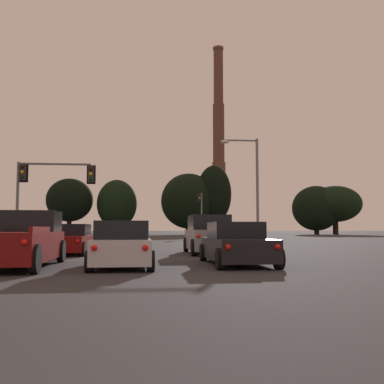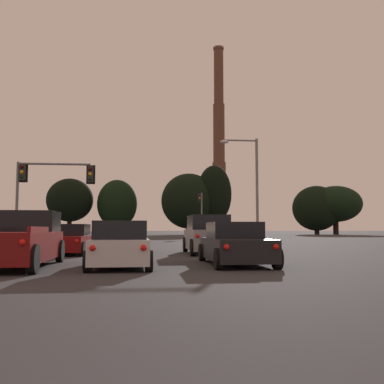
{
  "view_description": "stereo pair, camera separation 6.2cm",
  "coord_description": "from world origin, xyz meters",
  "px_view_note": "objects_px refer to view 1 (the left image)",
  "views": [
    {
      "loc": [
        0.41,
        -0.92,
        1.19
      ],
      "look_at": [
        6.12,
        53.37,
        5.71
      ],
      "focal_mm": 42.0,
      "sensor_mm": 36.0,
      "label": 1
    },
    {
      "loc": [
        0.47,
        -0.93,
        1.19
      ],
      "look_at": [
        6.12,
        53.37,
        5.71
      ],
      "focal_mm": 42.0,
      "sensor_mm": 36.0,
      "label": 2
    }
  ],
  "objects_px": {
    "suv_right_lane_front": "(209,235)",
    "hatchback_center_lane_second": "(122,246)",
    "traffic_light_overhead_left": "(44,182)",
    "sedan_left_lane_front": "(70,240)",
    "smokestack": "(219,159)",
    "street_lamp": "(251,179)",
    "sedan_right_lane_second": "(236,245)",
    "pickup_truck_left_lane_second": "(20,241)",
    "traffic_light_far_right": "(201,208)"
  },
  "relations": [
    {
      "from": "suv_right_lane_front",
      "to": "hatchback_center_lane_second",
      "type": "height_order",
      "value": "suv_right_lane_front"
    },
    {
      "from": "suv_right_lane_front",
      "to": "traffic_light_overhead_left",
      "type": "height_order",
      "value": "traffic_light_overhead_left"
    },
    {
      "from": "traffic_light_overhead_left",
      "to": "hatchback_center_lane_second",
      "type": "bearing_deg",
      "value": -69.37
    },
    {
      "from": "sedan_left_lane_front",
      "to": "smokestack",
      "type": "relative_size",
      "value": 0.09
    },
    {
      "from": "hatchback_center_lane_second",
      "to": "street_lamp",
      "type": "xyz_separation_m",
      "value": [
        8.43,
        17.8,
        4.17
      ]
    },
    {
      "from": "sedan_left_lane_front",
      "to": "sedan_right_lane_second",
      "type": "bearing_deg",
      "value": -45.71
    },
    {
      "from": "sedan_left_lane_front",
      "to": "suv_right_lane_front",
      "type": "bearing_deg",
      "value": -2.33
    },
    {
      "from": "pickup_truck_left_lane_second",
      "to": "traffic_light_overhead_left",
      "type": "relative_size",
      "value": 1.01
    },
    {
      "from": "traffic_light_overhead_left",
      "to": "smokestack",
      "type": "xyz_separation_m",
      "value": [
        26.89,
        93.38,
        16.59
      ]
    },
    {
      "from": "sedan_left_lane_front",
      "to": "smokestack",
      "type": "xyz_separation_m",
      "value": [
        23.98,
        100.9,
        20.11
      ]
    },
    {
      "from": "hatchback_center_lane_second",
      "to": "traffic_light_far_right",
      "type": "relative_size",
      "value": 0.7
    },
    {
      "from": "pickup_truck_left_lane_second",
      "to": "smokestack",
      "type": "distance_m",
      "value": 112.55
    },
    {
      "from": "traffic_light_far_right",
      "to": "smokestack",
      "type": "bearing_deg",
      "value": 78.44
    },
    {
      "from": "sedan_left_lane_front",
      "to": "traffic_light_far_right",
      "type": "xyz_separation_m",
      "value": [
        10.83,
        36.6,
        3.23
      ]
    },
    {
      "from": "suv_right_lane_front",
      "to": "street_lamp",
      "type": "relative_size",
      "value": 0.63
    },
    {
      "from": "traffic_light_overhead_left",
      "to": "street_lamp",
      "type": "distance_m",
      "value": 14.42
    },
    {
      "from": "suv_right_lane_front",
      "to": "pickup_truck_left_lane_second",
      "type": "height_order",
      "value": "suv_right_lane_front"
    },
    {
      "from": "hatchback_center_lane_second",
      "to": "traffic_light_far_right",
      "type": "distance_m",
      "value": 45.19
    },
    {
      "from": "street_lamp",
      "to": "smokestack",
      "type": "bearing_deg",
      "value": 82.04
    },
    {
      "from": "sedan_right_lane_second",
      "to": "pickup_truck_left_lane_second",
      "type": "relative_size",
      "value": 0.85
    },
    {
      "from": "hatchback_center_lane_second",
      "to": "smokestack",
      "type": "height_order",
      "value": "smokestack"
    },
    {
      "from": "traffic_light_overhead_left",
      "to": "smokestack",
      "type": "distance_m",
      "value": 98.58
    },
    {
      "from": "sedan_left_lane_front",
      "to": "traffic_light_overhead_left",
      "type": "xyz_separation_m",
      "value": [
        -2.91,
        7.51,
        3.52
      ]
    },
    {
      "from": "pickup_truck_left_lane_second",
      "to": "traffic_light_overhead_left",
      "type": "bearing_deg",
      "value": 98.22
    },
    {
      "from": "suv_right_lane_front",
      "to": "street_lamp",
      "type": "bearing_deg",
      "value": 66.12
    },
    {
      "from": "hatchback_center_lane_second",
      "to": "traffic_light_overhead_left",
      "type": "bearing_deg",
      "value": 109.78
    },
    {
      "from": "sedan_left_lane_front",
      "to": "traffic_light_overhead_left",
      "type": "height_order",
      "value": "traffic_light_overhead_left"
    },
    {
      "from": "suv_right_lane_front",
      "to": "sedan_right_lane_second",
      "type": "height_order",
      "value": "suv_right_lane_front"
    },
    {
      "from": "sedan_right_lane_second",
      "to": "traffic_light_far_right",
      "type": "xyz_separation_m",
      "value": [
        4.22,
        43.57,
        3.23
      ]
    },
    {
      "from": "traffic_light_far_right",
      "to": "traffic_light_overhead_left",
      "type": "height_order",
      "value": "traffic_light_far_right"
    },
    {
      "from": "suv_right_lane_front",
      "to": "pickup_truck_left_lane_second",
      "type": "distance_m",
      "value": 9.77
    },
    {
      "from": "sedan_right_lane_second",
      "to": "street_lamp",
      "type": "bearing_deg",
      "value": 74.59
    },
    {
      "from": "traffic_light_overhead_left",
      "to": "street_lamp",
      "type": "relative_size",
      "value": 0.7
    },
    {
      "from": "traffic_light_overhead_left",
      "to": "sedan_left_lane_front",
      "type": "bearing_deg",
      "value": -68.83
    },
    {
      "from": "sedan_right_lane_second",
      "to": "smokestack",
      "type": "xyz_separation_m",
      "value": [
        17.37,
        107.86,
        20.11
      ]
    },
    {
      "from": "hatchback_center_lane_second",
      "to": "smokestack",
      "type": "relative_size",
      "value": 0.08
    },
    {
      "from": "sedan_right_lane_second",
      "to": "smokestack",
      "type": "bearing_deg",
      "value": 80.77
    },
    {
      "from": "pickup_truck_left_lane_second",
      "to": "traffic_light_overhead_left",
      "type": "distance_m",
      "value": 15.25
    },
    {
      "from": "pickup_truck_left_lane_second",
      "to": "street_lamp",
      "type": "xyz_separation_m",
      "value": [
        11.67,
        17.19,
        4.03
      ]
    },
    {
      "from": "sedan_right_lane_second",
      "to": "street_lamp",
      "type": "relative_size",
      "value": 0.6
    },
    {
      "from": "sedan_right_lane_second",
      "to": "sedan_left_lane_front",
      "type": "bearing_deg",
      "value": 133.4
    },
    {
      "from": "suv_right_lane_front",
      "to": "sedan_right_lane_second",
      "type": "distance_m",
      "value": 6.61
    },
    {
      "from": "hatchback_center_lane_second",
      "to": "sedan_left_lane_front",
      "type": "bearing_deg",
      "value": 109.25
    },
    {
      "from": "sedan_right_lane_second",
      "to": "pickup_truck_left_lane_second",
      "type": "bearing_deg",
      "value": -178.59
    },
    {
      "from": "hatchback_center_lane_second",
      "to": "sedan_right_lane_second",
      "type": "bearing_deg",
      "value": 11.01
    },
    {
      "from": "traffic_light_far_right",
      "to": "traffic_light_overhead_left",
      "type": "relative_size",
      "value": 1.08
    },
    {
      "from": "street_lamp",
      "to": "smokestack",
      "type": "xyz_separation_m",
      "value": [
        12.71,
        90.86,
        15.94
      ]
    },
    {
      "from": "sedan_right_lane_second",
      "to": "traffic_light_overhead_left",
      "type": "distance_m",
      "value": 17.68
    },
    {
      "from": "street_lamp",
      "to": "smokestack",
      "type": "height_order",
      "value": "smokestack"
    },
    {
      "from": "sedan_left_lane_front",
      "to": "hatchback_center_lane_second",
      "type": "relative_size",
      "value": 1.15
    }
  ]
}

